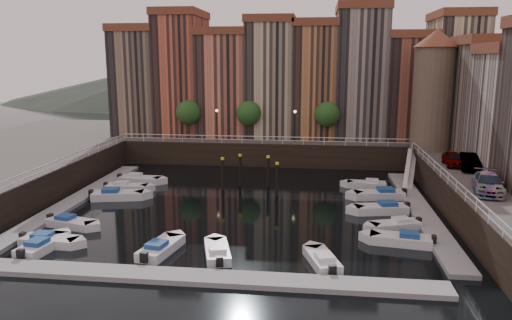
# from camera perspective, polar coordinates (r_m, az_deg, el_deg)

# --- Properties ---
(ground) EXTENTS (200.00, 200.00, 0.00)m
(ground) POSITION_cam_1_polar(r_m,az_deg,el_deg) (47.87, -1.39, -4.94)
(ground) COLOR black
(ground) RESTS_ON ground
(quay_far) EXTENTS (80.00, 20.00, 3.00)m
(quay_far) POSITION_cam_1_polar(r_m,az_deg,el_deg) (72.73, 1.58, 2.01)
(quay_far) COLOR black
(quay_far) RESTS_ON ground
(dock_left) EXTENTS (2.00, 28.00, 0.35)m
(dock_left) POSITION_cam_1_polar(r_m,az_deg,el_deg) (51.74, -19.65, -4.16)
(dock_left) COLOR gray
(dock_left) RESTS_ON ground
(dock_right) EXTENTS (2.00, 28.00, 0.35)m
(dock_right) POSITION_cam_1_polar(r_m,az_deg,el_deg) (47.35, 18.31, -5.51)
(dock_right) COLOR gray
(dock_right) RESTS_ON ground
(dock_near) EXTENTS (30.00, 2.00, 0.35)m
(dock_near) POSITION_cam_1_polar(r_m,az_deg,el_deg) (32.14, -5.91, -13.23)
(dock_near) COLOR gray
(dock_near) RESTS_ON ground
(mountains) EXTENTS (145.00, 100.00, 18.00)m
(mountains) POSITION_cam_1_polar(r_m,az_deg,el_deg) (155.57, 5.20, 9.48)
(mountains) COLOR #2D382D
(mountains) RESTS_ON ground
(far_terrace) EXTENTS (48.70, 10.30, 17.50)m
(far_terrace) POSITION_cam_1_polar(r_m,az_deg,el_deg) (69.02, 4.20, 9.37)
(far_terrace) COLOR #836B53
(far_terrace) RESTS_ON quay_far
(corner_tower) EXTENTS (5.20, 5.20, 13.80)m
(corner_tower) POSITION_cam_1_polar(r_m,az_deg,el_deg) (61.44, 19.63, 7.74)
(corner_tower) COLOR #6B5B4C
(corner_tower) RESTS_ON quay_right
(promenade_trees) EXTENTS (21.20, 3.20, 5.20)m
(promenade_trees) POSITION_cam_1_polar(r_m,az_deg,el_deg) (64.48, -0.24, 5.34)
(promenade_trees) COLOR black
(promenade_trees) RESTS_ON quay_far
(street_lamps) EXTENTS (10.36, 0.36, 4.18)m
(street_lamps) POSITION_cam_1_polar(r_m,az_deg,el_deg) (63.54, -0.05, 4.62)
(street_lamps) COLOR black
(street_lamps) RESTS_ON quay_far
(railings) EXTENTS (36.08, 34.04, 0.52)m
(railings) POSITION_cam_1_polar(r_m,az_deg,el_deg) (51.67, -0.62, 0.63)
(railings) COLOR white
(railings) RESTS_ON ground
(gangway) EXTENTS (2.78, 8.32, 3.73)m
(gangway) POSITION_cam_1_polar(r_m,az_deg,el_deg) (57.56, 17.21, -0.66)
(gangway) COLOR white
(gangway) RESTS_ON ground
(mooring_pilings) EXTENTS (6.20, 4.05, 3.78)m
(mooring_pilings) POSITION_cam_1_polar(r_m,az_deg,el_deg) (52.26, -0.50, -1.64)
(mooring_pilings) COLOR black
(mooring_pilings) RESTS_ON ground
(boat_left_0) EXTENTS (4.56, 1.86, 1.04)m
(boat_left_0) POSITION_cam_1_polar(r_m,az_deg,el_deg) (40.42, -22.62, -8.52)
(boat_left_0) COLOR silver
(boat_left_0) RESTS_ON ground
(boat_left_1) EXTENTS (4.60, 2.64, 1.03)m
(boat_left_1) POSITION_cam_1_polar(r_m,az_deg,el_deg) (44.00, -20.46, -6.73)
(boat_left_1) COLOR silver
(boat_left_1) RESTS_ON ground
(boat_left_2) EXTENTS (5.36, 2.91, 1.20)m
(boat_left_2) POSITION_cam_1_polar(r_m,az_deg,el_deg) (50.94, -15.65, -3.88)
(boat_left_2) COLOR silver
(boat_left_2) RESTS_ON ground
(boat_left_3) EXTENTS (4.64, 2.05, 1.05)m
(boat_left_3) POSITION_cam_1_polar(r_m,az_deg,el_deg) (53.90, -14.64, -3.03)
(boat_left_3) COLOR silver
(boat_left_3) RESTS_ON ground
(boat_left_4) EXTENTS (4.93, 1.92, 1.13)m
(boat_left_4) POSITION_cam_1_polar(r_m,az_deg,el_deg) (56.85, -13.22, -2.18)
(boat_left_4) COLOR silver
(boat_left_4) RESTS_ON ground
(boat_right_0) EXTENTS (4.86, 2.41, 1.09)m
(boat_right_0) POSITION_cam_1_polar(r_m,az_deg,el_deg) (39.10, 16.37, -8.73)
(boat_right_0) COLOR silver
(boat_right_0) RESTS_ON ground
(boat_right_1) EXTENTS (4.42, 2.89, 1.00)m
(boat_right_1) POSITION_cam_1_polar(r_m,az_deg,el_deg) (42.29, 15.73, -7.18)
(boat_right_1) COLOR silver
(boat_right_1) RESTS_ON ground
(boat_right_2) EXTENTS (5.05, 2.65, 1.13)m
(boat_right_2) POSITION_cam_1_polar(r_m,az_deg,el_deg) (46.21, 14.22, -5.43)
(boat_right_2) COLOR silver
(boat_right_2) RESTS_ON ground
(boat_right_3) EXTENTS (5.26, 2.61, 1.18)m
(boat_right_3) POSITION_cam_1_polar(r_m,az_deg,el_deg) (50.74, 14.00, -3.86)
(boat_right_3) COLOR silver
(boat_right_3) RESTS_ON ground
(boat_right_4) EXTENTS (4.40, 1.78, 1.00)m
(boat_right_4) POSITION_cam_1_polar(r_m,az_deg,el_deg) (54.73, 12.65, -2.73)
(boat_right_4) COLOR silver
(boat_right_4) RESTS_ON ground
(boat_near_0) EXTENTS (2.24, 4.76, 1.07)m
(boat_near_0) POSITION_cam_1_polar(r_m,az_deg,el_deg) (39.62, -23.26, -8.96)
(boat_near_0) COLOR silver
(boat_near_0) RESTS_ON ground
(boat_near_1) EXTENTS (2.53, 4.85, 1.09)m
(boat_near_1) POSITION_cam_1_polar(r_m,az_deg,el_deg) (36.61, -10.89, -9.87)
(boat_near_1) COLOR silver
(boat_near_1) RESTS_ON ground
(boat_near_2) EXTENTS (2.69, 4.59, 1.03)m
(boat_near_2) POSITION_cam_1_polar(r_m,az_deg,el_deg) (35.46, -4.45, -10.44)
(boat_near_2) COLOR silver
(boat_near_2) RESTS_ON ground
(boat_near_3) EXTENTS (2.73, 4.44, 1.00)m
(boat_near_3) POSITION_cam_1_polar(r_m,az_deg,el_deg) (34.37, 7.60, -11.27)
(boat_near_3) COLOR silver
(boat_near_3) RESTS_ON ground
(car_a) EXTENTS (1.82, 4.16, 1.40)m
(car_a) POSITION_cam_1_polar(r_m,az_deg,el_deg) (53.14, 21.60, 0.01)
(car_a) COLOR gray
(car_a) RESTS_ON quay_right
(car_b) EXTENTS (2.38, 4.87, 1.54)m
(car_b) POSITION_cam_1_polar(r_m,az_deg,el_deg) (52.00, 23.23, -0.28)
(car_b) COLOR gray
(car_b) RESTS_ON quay_right
(car_c) EXTENTS (3.25, 5.66, 1.54)m
(car_c) POSITION_cam_1_polar(r_m,az_deg,el_deg) (43.64, 24.98, -2.57)
(car_c) COLOR gray
(car_c) RESTS_ON quay_right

